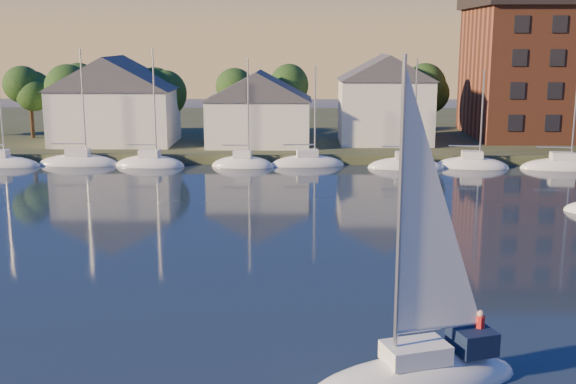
{
  "coord_description": "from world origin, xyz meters",
  "views": [
    {
      "loc": [
        -1.38,
        -21.82,
        12.58
      ],
      "look_at": [
        -2.16,
        22.0,
        3.19
      ],
      "focal_mm": 45.0,
      "sensor_mm": 36.0,
      "label": 1
    }
  ],
  "objects_px": {
    "clubhouse_east": "(385,98)",
    "clubhouse_west": "(115,99)",
    "clubhouse_centre": "(259,107)",
    "hero_sailboat": "(418,371)"
  },
  "relations": [
    {
      "from": "clubhouse_east",
      "to": "hero_sailboat",
      "type": "bearing_deg",
      "value": -95.1
    },
    {
      "from": "clubhouse_east",
      "to": "clubhouse_centre",
      "type": "bearing_deg",
      "value": -171.87
    },
    {
      "from": "clubhouse_centre",
      "to": "hero_sailboat",
      "type": "relative_size",
      "value": 0.88
    },
    {
      "from": "clubhouse_west",
      "to": "clubhouse_centre",
      "type": "height_order",
      "value": "clubhouse_west"
    },
    {
      "from": "clubhouse_centre",
      "to": "clubhouse_east",
      "type": "height_order",
      "value": "clubhouse_east"
    },
    {
      "from": "hero_sailboat",
      "to": "clubhouse_east",
      "type": "bearing_deg",
      "value": -113.28
    },
    {
      "from": "clubhouse_east",
      "to": "clubhouse_west",
      "type": "bearing_deg",
      "value": -178.09
    },
    {
      "from": "clubhouse_west",
      "to": "clubhouse_east",
      "type": "bearing_deg",
      "value": 1.91
    },
    {
      "from": "clubhouse_west",
      "to": "hero_sailboat",
      "type": "bearing_deg",
      "value": -65.61
    },
    {
      "from": "clubhouse_west",
      "to": "clubhouse_east",
      "type": "relative_size",
      "value": 1.3
    }
  ]
}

